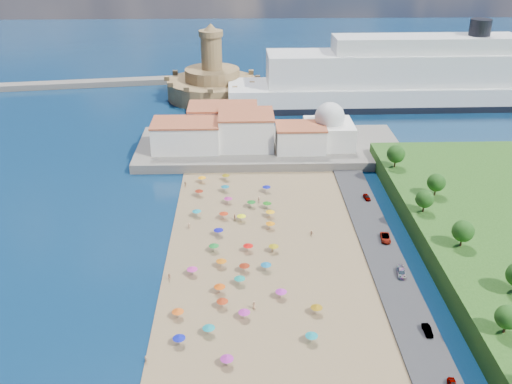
{
  "coord_description": "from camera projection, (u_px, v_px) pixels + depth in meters",
  "views": [
    {
      "loc": [
        0.06,
        -110.1,
        74.29
      ],
      "look_at": [
        4.0,
        25.0,
        8.0
      ],
      "focal_mm": 40.0,
      "sensor_mm": 36.0,
      "label": 1
    }
  ],
  "objects": [
    {
      "name": "beach_parasols",
      "position": [
        238.0,
        286.0,
        122.47
      ],
      "size": [
        31.13,
        116.77,
        2.2
      ],
      "color": "gray",
      "rests_on": "beach"
    },
    {
      "name": "terrace",
      "position": [
        269.0,
        148.0,
        196.63
      ],
      "size": [
        90.0,
        36.0,
        3.0
      ],
      "primitive_type": "cube",
      "color": "#59544C",
      "rests_on": "ground"
    },
    {
      "name": "waterfront_buildings",
      "position": [
        231.0,
        130.0,
        194.06
      ],
      "size": [
        57.0,
        29.0,
        11.0
      ],
      "color": "silver",
      "rests_on": "terrace"
    },
    {
      "name": "jetty",
      "position": [
        210.0,
        116.0,
        227.6
      ],
      "size": [
        18.0,
        70.0,
        2.4
      ],
      "primitive_type": "cube",
      "color": "#59544C",
      "rests_on": "ground"
    },
    {
      "name": "parked_cars",
      "position": [
        398.0,
        265.0,
        131.22
      ],
      "size": [
        2.9,
        76.24,
        1.41
      ],
      "color": "gray",
      "rests_on": "promenade"
    },
    {
      "name": "fortress",
      "position": [
        212.0,
        83.0,
        252.11
      ],
      "size": [
        40.0,
        40.0,
        32.4
      ],
      "color": "olive",
      "rests_on": "ground"
    },
    {
      "name": "ground",
      "position": [
        242.0,
        271.0,
        131.52
      ],
      "size": [
        700.0,
        700.0,
        0.0
      ],
      "primitive_type": "plane",
      "color": "#071938",
      "rests_on": "ground"
    },
    {
      "name": "domed_building",
      "position": [
        329.0,
        128.0,
        192.07
      ],
      "size": [
        16.0,
        16.0,
        15.0
      ],
      "color": "silver",
      "rests_on": "terrace"
    },
    {
      "name": "breakwater",
      "position": [
        4.0,
        87.0,
        265.38
      ],
      "size": [
        199.03,
        34.77,
        2.6
      ],
      "primitive_type": "cube",
      "rotation": [
        0.0,
        0.0,
        0.14
      ],
      "color": "#59544C",
      "rests_on": "ground"
    },
    {
      "name": "cruise_ship",
      "position": [
        421.0,
        81.0,
        240.46
      ],
      "size": [
        163.82,
        26.35,
        35.75
      ],
      "color": "black",
      "rests_on": "ground"
    },
    {
      "name": "hillside_trees",
      "position": [
        471.0,
        249.0,
        121.3
      ],
      "size": [
        14.08,
        110.12,
        7.14
      ],
      "color": "#382314",
      "rests_on": "hillside"
    },
    {
      "name": "beachgoers",
      "position": [
        235.0,
        260.0,
        133.58
      ],
      "size": [
        37.53,
        104.19,
        1.86
      ],
      "color": "tan",
      "rests_on": "beach"
    }
  ]
}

